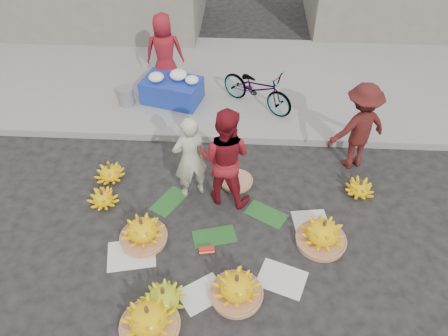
# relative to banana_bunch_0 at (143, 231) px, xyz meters

# --- Properties ---
(ground) EXTENTS (80.00, 80.00, 0.00)m
(ground) POSITION_rel_banana_bunch_0_xyz_m (1.16, 0.32, -0.21)
(ground) COLOR black
(ground) RESTS_ON ground
(curb) EXTENTS (40.00, 0.25, 0.15)m
(curb) POSITION_rel_banana_bunch_0_xyz_m (1.16, 2.52, -0.13)
(curb) COLOR gray
(curb) RESTS_ON ground
(sidewalk) EXTENTS (40.00, 4.00, 0.12)m
(sidewalk) POSITION_rel_banana_bunch_0_xyz_m (1.16, 4.62, -0.15)
(sidewalk) COLOR gray
(sidewalk) RESTS_ON ground
(newspaper_scatter) EXTENTS (3.20, 1.80, 0.00)m
(newspaper_scatter) POSITION_rel_banana_bunch_0_xyz_m (1.16, -0.48, -0.20)
(newspaper_scatter) COLOR silver
(newspaper_scatter) RESTS_ON ground
(banana_leaves) EXTENTS (2.00, 1.00, 0.00)m
(banana_leaves) POSITION_rel_banana_bunch_0_xyz_m (1.06, 0.52, -0.20)
(banana_leaves) COLOR #194C1B
(banana_leaves) RESTS_ON ground
(banana_bunch_0) EXTENTS (0.79, 0.79, 0.47)m
(banana_bunch_0) POSITION_rel_banana_bunch_0_xyz_m (0.00, 0.00, 0.00)
(banana_bunch_0) COLOR #AB6D48
(banana_bunch_0) RESTS_ON ground
(banana_bunch_1) EXTENTS (0.72, 0.72, 0.37)m
(banana_bunch_1) POSITION_rel_banana_bunch_0_xyz_m (0.48, -1.06, -0.04)
(banana_bunch_1) COLOR #96B019
(banana_bunch_1) RESTS_ON ground
(banana_bunch_2) EXTENTS (0.75, 0.75, 0.50)m
(banana_bunch_2) POSITION_rel_banana_bunch_0_xyz_m (0.35, -1.41, 0.02)
(banana_bunch_2) COLOR #AB6D48
(banana_bunch_2) RESTS_ON ground
(banana_bunch_3) EXTENTS (0.77, 0.77, 0.48)m
(banana_bunch_3) POSITION_rel_banana_bunch_0_xyz_m (1.43, -0.89, 0.00)
(banana_bunch_3) COLOR #AB6D48
(banana_bunch_3) RESTS_ON ground
(banana_bunch_4) EXTENTS (0.78, 0.78, 0.50)m
(banana_bunch_4) POSITION_rel_banana_bunch_0_xyz_m (2.67, 0.09, 0.01)
(banana_bunch_4) COLOR #AB6D48
(banana_bunch_4) RESTS_ON ground
(banana_bunch_5) EXTENTS (0.52, 0.52, 0.30)m
(banana_bunch_5) POSITION_rel_banana_bunch_0_xyz_m (3.43, 1.18, -0.08)
(banana_bunch_5) COLOR yellow
(banana_bunch_5) RESTS_ON ground
(banana_bunch_6) EXTENTS (0.45, 0.45, 0.30)m
(banana_bunch_6) POSITION_rel_banana_bunch_0_xyz_m (-0.81, 0.72, -0.08)
(banana_bunch_6) COLOR yellow
(banana_bunch_6) RESTS_ON ground
(banana_bunch_7) EXTENTS (0.50, 0.50, 0.32)m
(banana_bunch_7) POSITION_rel_banana_bunch_0_xyz_m (-0.84, 1.33, -0.07)
(banana_bunch_7) COLOR yellow
(banana_bunch_7) RESTS_ON ground
(basket_spare) EXTENTS (0.67, 0.67, 0.06)m
(basket_spare) POSITION_rel_banana_bunch_0_xyz_m (1.36, 1.32, -0.17)
(basket_spare) COLOR #AB6D48
(basket_spare) RESTS_ON ground
(incense_stack) EXTENTS (0.24, 0.11, 0.09)m
(incense_stack) POSITION_rel_banana_bunch_0_xyz_m (0.97, -0.19, -0.15)
(incense_stack) COLOR red
(incense_stack) RESTS_ON ground
(vendor_cream) EXTENTS (0.66, 0.58, 1.53)m
(vendor_cream) POSITION_rel_banana_bunch_0_xyz_m (0.62, 1.05, 0.56)
(vendor_cream) COLOR beige
(vendor_cream) RESTS_ON ground
(vendor_red) EXTENTS (0.98, 0.84, 1.75)m
(vendor_red) POSITION_rel_banana_bunch_0_xyz_m (1.18, 0.97, 0.67)
(vendor_red) COLOR maroon
(vendor_red) RESTS_ON ground
(man_striped) EXTENTS (1.21, 0.97, 1.64)m
(man_striped) POSITION_rel_banana_bunch_0_xyz_m (3.41, 1.94, 0.61)
(man_striped) COLOR maroon
(man_striped) RESTS_ON ground
(flower_table) EXTENTS (1.33, 1.02, 0.68)m
(flower_table) POSITION_rel_banana_bunch_0_xyz_m (-0.06, 3.63, 0.20)
(flower_table) COLOR navy
(flower_table) RESTS_ON sidewalk
(grey_bucket) EXTENTS (0.33, 0.33, 0.37)m
(grey_bucket) POSITION_rel_banana_bunch_0_xyz_m (-1.00, 3.46, 0.10)
(grey_bucket) COLOR slate
(grey_bucket) RESTS_ON sidewalk
(flower_vendor) EXTENTS (0.85, 0.60, 1.63)m
(flower_vendor) POSITION_rel_banana_bunch_0_xyz_m (-0.26, 4.21, 0.73)
(flower_vendor) COLOR maroon
(flower_vendor) RESTS_ON sidewalk
(bicycle) EXTENTS (1.42, 1.68, 0.87)m
(bicycle) POSITION_rel_banana_bunch_0_xyz_m (1.70, 3.52, 0.35)
(bicycle) COLOR gray
(bicycle) RESTS_ON sidewalk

